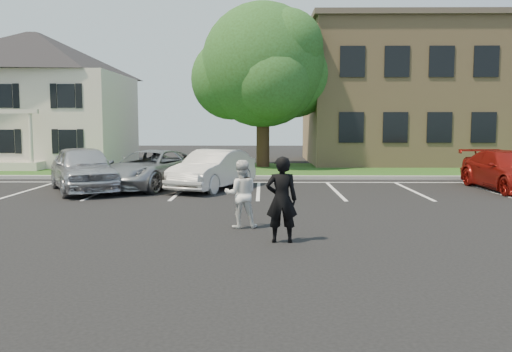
# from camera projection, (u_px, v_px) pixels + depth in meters

# --- Properties ---
(ground_plane) EXTENTS (90.00, 90.00, 0.00)m
(ground_plane) POSITION_uv_depth(u_px,v_px,m) (255.00, 238.00, 11.73)
(ground_plane) COLOR black
(ground_plane) RESTS_ON ground
(curb) EXTENTS (40.00, 0.30, 0.15)m
(curb) POSITION_uv_depth(u_px,v_px,m) (259.00, 177.00, 23.66)
(curb) COLOR gray
(curb) RESTS_ON ground
(grass_strip) EXTENTS (44.00, 8.00, 0.08)m
(grass_strip) POSITION_uv_depth(u_px,v_px,m) (260.00, 170.00, 27.65)
(grass_strip) COLOR #244C16
(grass_strip) RESTS_ON ground
(stall_lines) EXTENTS (34.00, 5.36, 0.01)m
(stall_lines) POSITION_uv_depth(u_px,v_px,m) (295.00, 188.00, 20.62)
(stall_lines) COLOR silver
(stall_lines) RESTS_ON ground
(house) EXTENTS (10.30, 9.22, 7.60)m
(house) POSITION_uv_depth(u_px,v_px,m) (36.00, 99.00, 31.38)
(house) COLOR beige
(house) RESTS_ON ground
(office_building) EXTENTS (22.40, 10.40, 8.30)m
(office_building) POSITION_uv_depth(u_px,v_px,m) (489.00, 94.00, 33.02)
(office_building) COLOR tan
(office_building) RESTS_ON ground
(tree) EXTENTS (7.80, 7.20, 8.80)m
(tree) POSITION_uv_depth(u_px,v_px,m) (265.00, 68.00, 28.93)
(tree) COLOR black
(tree) RESTS_ON ground
(man_black_suit) EXTENTS (0.67, 0.45, 1.80)m
(man_black_suit) POSITION_uv_depth(u_px,v_px,m) (282.00, 200.00, 11.23)
(man_black_suit) COLOR black
(man_black_suit) RESTS_ON ground
(man_white_shirt) EXTENTS (0.83, 0.68, 1.61)m
(man_white_shirt) POSITION_uv_depth(u_px,v_px,m) (241.00, 194.00, 12.80)
(man_white_shirt) COLOR white
(man_white_shirt) RESTS_ON ground
(car_silver_west) EXTENTS (3.95, 5.22, 1.66)m
(car_silver_west) POSITION_uv_depth(u_px,v_px,m) (83.00, 168.00, 19.50)
(car_silver_west) COLOR #B8B8BE
(car_silver_west) RESTS_ON ground
(car_silver_minivan) EXTENTS (4.05, 5.67, 1.43)m
(car_silver_minivan) POSITION_uv_depth(u_px,v_px,m) (150.00, 169.00, 20.45)
(car_silver_minivan) COLOR #97999E
(car_silver_minivan) RESTS_ON ground
(car_white_sedan) EXTENTS (3.15, 4.69, 1.46)m
(car_white_sedan) POSITION_uv_depth(u_px,v_px,m) (213.00, 170.00, 20.06)
(car_white_sedan) COLOR silver
(car_white_sedan) RESTS_ON ground
(car_red_compact) EXTENTS (2.28, 5.07, 1.44)m
(car_red_compact) POSITION_uv_depth(u_px,v_px,m) (509.00, 171.00, 19.75)
(car_red_compact) COLOR maroon
(car_red_compact) RESTS_ON ground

